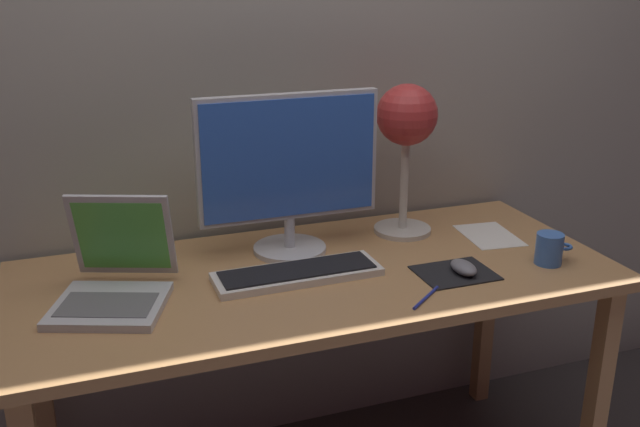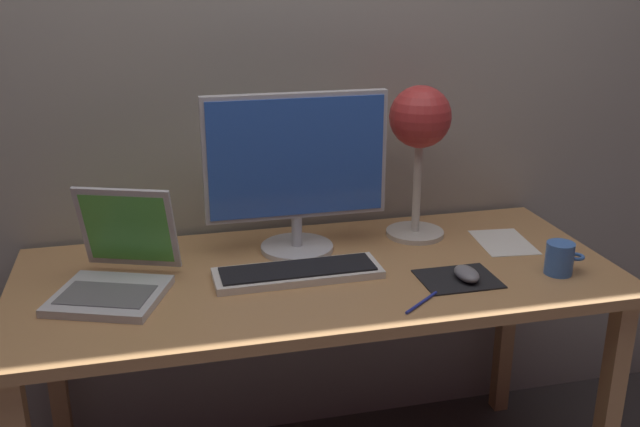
% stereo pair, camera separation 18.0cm
% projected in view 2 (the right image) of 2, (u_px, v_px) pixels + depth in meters
% --- Properties ---
extents(back_wall, '(4.80, 0.06, 2.60)m').
position_uv_depth(back_wall, '(286.00, 42.00, 2.09)').
color(back_wall, '#9E998E').
rests_on(back_wall, ground).
extents(desk, '(1.60, 0.70, 0.74)m').
position_uv_depth(desk, '(318.00, 297.00, 1.94)').
color(desk, tan).
rests_on(desk, ground).
extents(monitor, '(0.51, 0.21, 0.45)m').
position_uv_depth(monitor, '(296.00, 167.00, 1.97)').
color(monitor, silver).
rests_on(monitor, desk).
extents(keyboard_main, '(0.44, 0.15, 0.03)m').
position_uv_depth(keyboard_main, '(298.00, 272.00, 1.87)').
color(keyboard_main, silver).
rests_on(keyboard_main, desk).
extents(laptop, '(0.34, 0.37, 0.25)m').
position_uv_depth(laptop, '(118.00, 263.00, 1.79)').
color(laptop, silver).
rests_on(laptop, desk).
extents(desk_lamp, '(0.18, 0.18, 0.45)m').
position_uv_depth(desk_lamp, '(420.00, 127.00, 2.05)').
color(desk_lamp, beige).
rests_on(desk_lamp, desk).
extents(mousepad, '(0.20, 0.16, 0.00)m').
position_uv_depth(mousepad, '(458.00, 279.00, 1.86)').
color(mousepad, black).
rests_on(mousepad, desk).
extents(mouse, '(0.06, 0.10, 0.03)m').
position_uv_depth(mouse, '(467.00, 274.00, 1.84)').
color(mouse, slate).
rests_on(mouse, mousepad).
extents(coffee_mug, '(0.11, 0.07, 0.09)m').
position_uv_depth(coffee_mug, '(560.00, 258.00, 1.88)').
color(coffee_mug, '#3F72CC').
rests_on(coffee_mug, desk).
extents(paper_sheet_near_mouse, '(0.17, 0.22, 0.00)m').
position_uv_depth(paper_sheet_near_mouse, '(503.00, 242.00, 2.11)').
color(paper_sheet_near_mouse, white).
rests_on(paper_sheet_near_mouse, desk).
extents(pen, '(0.11, 0.09, 0.01)m').
position_uv_depth(pen, '(422.00, 302.00, 1.72)').
color(pen, '#2633A5').
rests_on(pen, desk).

